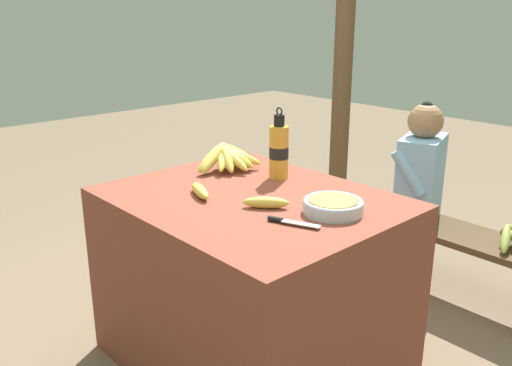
% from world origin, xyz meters
% --- Properties ---
extents(ground_plane, '(12.00, 12.00, 0.00)m').
position_xyz_m(ground_plane, '(0.00, 0.00, 0.00)').
color(ground_plane, '#75604C').
extents(market_counter, '(1.16, 0.93, 0.79)m').
position_xyz_m(market_counter, '(0.00, 0.00, 0.39)').
color(market_counter, brown).
rests_on(market_counter, ground_plane).
extents(banana_bunch_ripe, '(0.22, 0.35, 0.14)m').
position_xyz_m(banana_bunch_ripe, '(-0.36, 0.17, 0.86)').
color(banana_bunch_ripe, '#4C381E').
rests_on(banana_bunch_ripe, market_counter).
extents(serving_bowl, '(0.23, 0.23, 0.05)m').
position_xyz_m(serving_bowl, '(0.35, 0.10, 0.82)').
color(serving_bowl, silver).
rests_on(serving_bowl, market_counter).
extents(water_bottle, '(0.09, 0.09, 0.32)m').
position_xyz_m(water_bottle, '(-0.11, 0.26, 0.91)').
color(water_bottle, gold).
rests_on(water_bottle, market_counter).
extents(loose_banana_front, '(0.19, 0.11, 0.05)m').
position_xyz_m(loose_banana_front, '(-0.15, -0.15, 0.81)').
color(loose_banana_front, '#E0C64C').
rests_on(loose_banana_front, market_counter).
extents(loose_banana_side, '(0.16, 0.15, 0.05)m').
position_xyz_m(loose_banana_side, '(0.14, -0.05, 0.81)').
color(loose_banana_side, '#E0C64C').
rests_on(loose_banana_side, market_counter).
extents(knife, '(0.19, 0.10, 0.02)m').
position_xyz_m(knife, '(0.30, -0.11, 0.80)').
color(knife, '#BCBCC1').
rests_on(knife, market_counter).
extents(wooden_bench, '(1.38, 0.32, 0.39)m').
position_xyz_m(wooden_bench, '(0.18, 1.20, 0.32)').
color(wooden_bench, '#4C3823').
rests_on(wooden_bench, ground_plane).
extents(seated_vendor, '(0.47, 0.43, 1.06)m').
position_xyz_m(seated_vendor, '(0.04, 1.16, 0.60)').
color(seated_vendor, '#232328').
rests_on(seated_vendor, ground_plane).
extents(support_post_near, '(0.13, 0.13, 2.25)m').
position_xyz_m(support_post_near, '(-0.87, 1.65, 1.12)').
color(support_post_near, brown).
rests_on(support_post_near, ground_plane).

